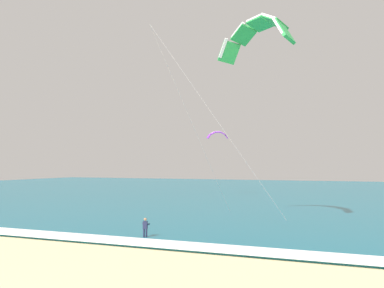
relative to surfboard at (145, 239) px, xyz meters
name	(u,v)px	position (x,y,z in m)	size (l,w,h in m)	color
sea	(284,192)	(0.86, 57.04, 0.07)	(200.00, 120.00, 0.20)	#146075
surf_foam	(143,242)	(0.86, -1.96, 0.19)	(200.00, 2.70, 0.04)	white
surfboard	(145,239)	(0.00, 0.00, 0.00)	(0.69, 1.46, 0.09)	#E04C38
kitesurfer	(145,228)	(0.00, 0.02, 0.91)	(0.58, 0.58, 1.69)	#191E38
kite_primary	(256,33)	(6.73, 9.07, 18.06)	(10.60, 11.84, 18.35)	green
kite_distant	(218,134)	(-8.06, 41.51, 11.11)	(3.59, 2.37, 1.41)	purple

